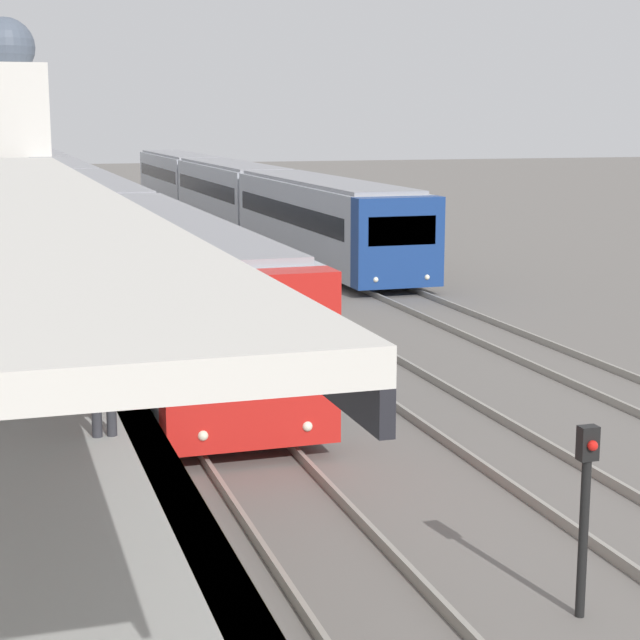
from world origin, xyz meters
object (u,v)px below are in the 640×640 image
at_px(person_on_platform, 102,367).
at_px(train_far, 233,191).
at_px(train_near, 74,201).
at_px(signal_post_near, 585,501).

distance_m(person_on_platform, train_far, 37.49).
height_order(person_on_platform, train_near, train_near).
bearing_deg(train_far, signal_post_near, -97.88).
bearing_deg(train_near, signal_post_near, -86.84).
xyz_separation_m(person_on_platform, signal_post_near, (4.34, -5.17, -0.57)).
xyz_separation_m(train_near, signal_post_near, (2.06, -37.44, -0.41)).
bearing_deg(signal_post_near, person_on_platform, 130.02).
height_order(train_far, signal_post_near, train_far).
bearing_deg(person_on_platform, train_far, 74.44).
relative_size(train_near, train_far, 1.45).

